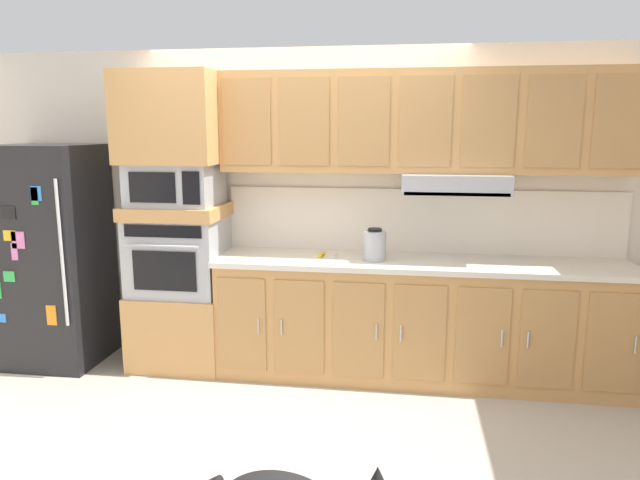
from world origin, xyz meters
The scene contains 14 objects.
ground_plane centered at (0.00, 0.00, 0.00)m, with size 9.60×9.60×0.00m, color #B2A899.
back_kitchen_wall centered at (0.00, 1.11, 1.25)m, with size 6.20×0.12×2.50m, color silver.
refrigerator centered at (-2.02, 0.68, 0.88)m, with size 0.76×0.73×1.76m.
oven_base_cabinet centered at (-0.96, 0.75, 0.30)m, with size 0.74×0.62×0.60m, color tan.
built_in_oven centered at (-0.96, 0.75, 0.90)m, with size 0.70×0.62×0.60m.
appliance_mid_shelf centered at (-0.96, 0.75, 1.25)m, with size 0.74×0.62×0.10m, color tan.
microwave centered at (-0.96, 0.75, 1.46)m, with size 0.64×0.54×0.32m.
appliance_upper_cabinet centered at (-0.96, 0.75, 1.96)m, with size 0.74×0.62×0.68m, color tan.
lower_cabinet_run centered at (0.92, 0.75, 0.44)m, with size 3.03×0.63×0.88m.
countertop_slab centered at (0.92, 0.75, 0.90)m, with size 3.07×0.64×0.04m, color silver.
backsplash_panel centered at (0.92, 1.04, 1.17)m, with size 3.07×0.02×0.50m, color white.
upper_cabinet_with_hood centered at (0.94, 0.87, 1.90)m, with size 3.03×0.48×0.88m.
screwdriver centered at (0.18, 0.77, 0.93)m, with size 0.14×0.13×0.03m.
electric_kettle centered at (0.58, 0.70, 1.03)m, with size 0.17×0.17×0.24m.
Camera 1 is at (0.80, -3.50, 1.88)m, focal length 32.43 mm.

